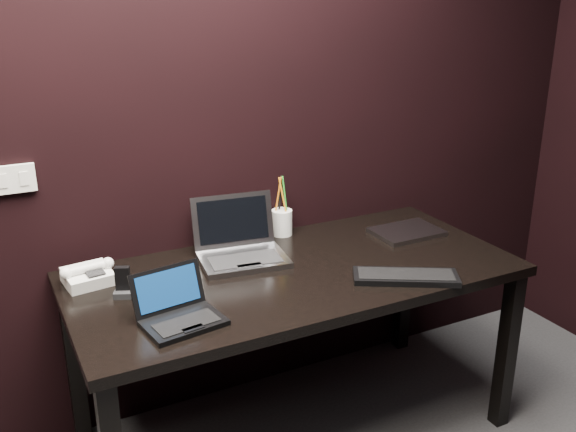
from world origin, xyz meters
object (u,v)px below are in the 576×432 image
ext_keyboard (406,277)px  mobile_phone (123,285)px  pen_cup (282,221)px  desk (295,287)px  silver_laptop (241,248)px  closed_laptop (407,232)px  desk_phone (88,275)px  netbook (179,313)px

ext_keyboard → mobile_phone: mobile_phone is taller
ext_keyboard → pen_cup: pen_cup is taller
pen_cup → desk: bearing=-108.6°
silver_laptop → pen_cup: size_ratio=1.41×
ext_keyboard → pen_cup: 0.65m
silver_laptop → ext_keyboard: bearing=-44.2°
ext_keyboard → mobile_phone: (-0.96, 0.34, 0.03)m
ext_keyboard → closed_laptop: bearing=52.6°
desk_phone → mobile_phone: size_ratio=1.87×
netbook → desk_phone: size_ratio=1.38×
closed_laptop → mobile_phone: bearing=-178.5°
mobile_phone → desk_phone: bearing=121.8°
netbook → silver_laptop: (0.37, 0.38, 0.01)m
desk_phone → pen_cup: size_ratio=0.76×
netbook → silver_laptop: 0.53m
closed_laptop → netbook: bearing=-165.2°
desk → mobile_phone: (-0.64, 0.07, 0.12)m
netbook → ext_keyboard: 0.84m
ext_keyboard → pen_cup: (-0.20, 0.62, 0.05)m
ext_keyboard → mobile_phone: bearing=160.4°
desk → mobile_phone: 0.65m
desk → closed_laptop: 0.62m
closed_laptop → mobile_phone: 1.24m
netbook → mobile_phone: bearing=113.7°
silver_laptop → closed_laptop: (0.75, -0.08, -0.03)m
netbook → closed_laptop: bearing=14.8°
netbook → silver_laptop: bearing=45.3°
netbook → closed_laptop: 1.17m
netbook → desk: bearing=20.1°
closed_laptop → desk_phone: (-1.34, 0.12, 0.03)m
silver_laptop → mobile_phone: size_ratio=3.46×
desk_phone → pen_cup: bearing=8.5°
ext_keyboard → closed_laptop: ext_keyboard is taller
silver_laptop → closed_laptop: size_ratio=1.28×
desk → netbook: (-0.52, -0.19, 0.11)m
pen_cup → desk_phone: bearing=-171.5°
netbook → pen_cup: 0.84m
ext_keyboard → desk_phone: size_ratio=1.99×
netbook → ext_keyboard: size_ratio=0.69×
pen_cup → mobile_phone: bearing=-159.9°
closed_laptop → pen_cup: size_ratio=1.10×
ext_keyboard → desk: bearing=140.2°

